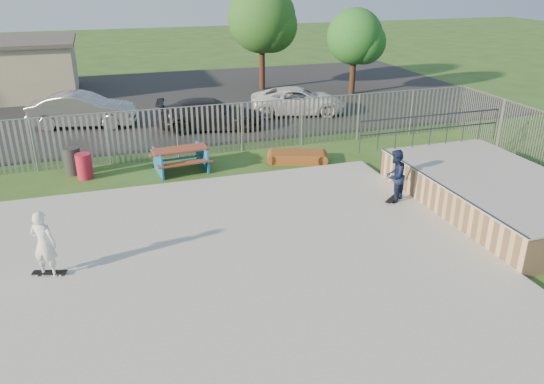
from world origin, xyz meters
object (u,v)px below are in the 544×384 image
object	(u,v)px
trash_bin_red	(84,166)
picnic_table	(181,159)
car_white	(298,101)
tree_right	(355,37)
funbox	(297,157)
skater_navy	(395,176)
car_silver	(83,110)
skater_white	(44,244)
car_dark	(210,114)
trash_bin_grey	(73,161)
tree_mid	(262,19)

from	to	relation	value
trash_bin_red	picnic_table	bearing A→B (deg)	-3.80
car_white	tree_right	world-z (taller)	tree_right
funbox	skater_navy	size ratio (longest dim) A/B	1.29
car_silver	tree_right	size ratio (longest dim) A/B	0.98
car_white	skater_white	world-z (taller)	skater_white
funbox	skater_white	xyz separation A→B (m)	(-8.59, -6.15, 0.79)
funbox	car_dark	xyz separation A→B (m)	(-2.28, 5.45, 0.52)
skater_white	car_dark	bearing A→B (deg)	-91.95
picnic_table	trash_bin_red	xyz separation A→B (m)	(-3.38, 0.22, 0.03)
trash_bin_grey	skater_navy	world-z (taller)	skater_navy
trash_bin_red	trash_bin_grey	bearing A→B (deg)	123.10
picnic_table	tree_right	distance (m)	15.55
trash_bin_red	car_silver	xyz separation A→B (m)	(-0.06, 7.02, 0.36)
tree_mid	tree_right	bearing A→B (deg)	-32.17
trash_bin_grey	tree_mid	xyz separation A→B (m)	(10.78, 11.96, 3.69)
funbox	trash_bin_grey	world-z (taller)	trash_bin_grey
car_dark	skater_white	distance (m)	13.21
car_dark	car_white	world-z (taller)	car_dark
funbox	trash_bin_red	size ratio (longest dim) A/B	2.36
picnic_table	tree_right	world-z (taller)	tree_right
picnic_table	trash_bin_red	world-z (taller)	trash_bin_red
funbox	tree_right	bearing A→B (deg)	74.26
car_dark	skater_navy	xyz separation A→B (m)	(3.73, -10.20, 0.27)
funbox	car_dark	bearing A→B (deg)	132.10
tree_right	skater_navy	distance (m)	16.27
tree_mid	skater_navy	bearing A→B (deg)	-93.55
trash_bin_grey	tree_right	distance (m)	18.11
funbox	skater_navy	distance (m)	5.03
car_white	skater_white	distance (m)	17.12
tree_mid	tree_right	world-z (taller)	tree_mid
trash_bin_red	car_dark	world-z (taller)	car_dark
skater_white	tree_right	bearing A→B (deg)	-107.34
car_white	skater_navy	bearing A→B (deg)	-171.52
funbox	car_silver	distance (m)	11.01
skater_navy	skater_white	world-z (taller)	same
trash_bin_grey	tree_right	bearing A→B (deg)	30.28
trash_bin_grey	car_silver	distance (m)	6.43
car_white	funbox	bearing A→B (deg)	173.35
picnic_table	car_silver	world-z (taller)	car_silver
picnic_table	trash_bin_grey	xyz separation A→B (m)	(-3.77, 0.84, 0.06)
tree_mid	tree_right	xyz separation A→B (m)	(4.67, -2.94, -0.88)
trash_bin_red	skater_navy	size ratio (longest dim) A/B	0.55
picnic_table	skater_navy	xyz separation A→B (m)	(5.89, -5.17, 0.56)
picnic_table	car_dark	size ratio (longest dim) A/B	0.45
trash_bin_grey	skater_white	distance (m)	7.44
funbox	tree_mid	distance (m)	14.04
funbox	tree_mid	xyz separation A→B (m)	(2.57, 13.22, 3.99)
tree_mid	skater_navy	world-z (taller)	tree_mid
funbox	car_silver	world-z (taller)	car_silver
funbox	car_silver	bearing A→B (deg)	155.18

